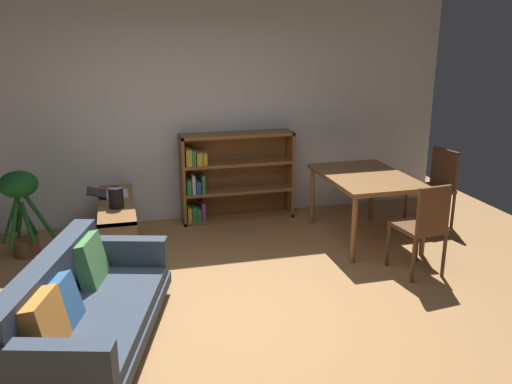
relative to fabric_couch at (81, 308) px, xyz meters
The scene contains 11 objects.
ground_plane 1.20m from the fabric_couch, ahead, with size 8.16×8.16×0.00m, color #9E7042.
back_wall_panel 3.18m from the fabric_couch, 67.59° to the left, with size 6.80×0.10×2.70m, color silver.
fabric_couch is the anchor object (origin of this frame).
media_console 1.85m from the fabric_couch, 80.78° to the left, with size 0.37×1.37×0.57m.
open_laptop 2.10m from the fabric_couch, 83.55° to the left, with size 0.44×0.32×0.08m.
desk_speaker 1.68m from the fabric_couch, 79.48° to the left, with size 0.15×0.15×0.21m.
potted_floor_plant 2.09m from the fabric_couch, 108.62° to the left, with size 0.54×0.60×0.92m.
dining_table 3.39m from the fabric_couch, 26.77° to the left, with size 0.90×1.32×0.75m.
dining_chair_near 3.18m from the fabric_couch, ahead, with size 0.44×0.49×0.93m.
dining_chair_far 4.40m from the fabric_couch, 23.00° to the left, with size 0.48×0.52×0.93m.
bookshelf 3.11m from the fabric_couch, 56.97° to the left, with size 1.40×0.33×1.09m.
Camera 1 is at (-0.80, -3.90, 2.31)m, focal length 37.99 mm.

